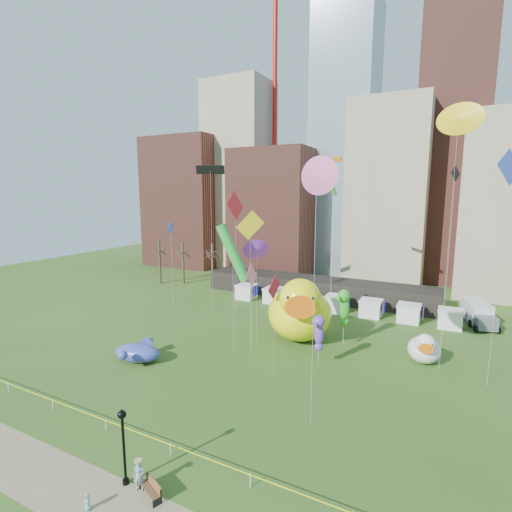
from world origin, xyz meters
The scene contains 32 objects.
ground centered at (0.00, 0.00, 0.00)m, with size 160.00×160.00×0.00m, color #2A4917.
footpath centered at (0.00, -5.00, 0.01)m, with size 70.00×4.00×0.02m, color #7D6F4E.
skyline centered at (2.25, 61.06, 21.44)m, with size 101.00×23.00×68.00m.
crane_left centered at (-21.11, 64.00, 46.90)m, with size 23.00×1.00×76.00m.
pavilion centered at (-4.00, 42.00, 1.60)m, with size 38.00×6.00×3.20m, color black.
vendor_tents centered at (1.02, 36.00, 1.11)m, with size 33.24×2.80×2.40m.
bare_trees centered at (-30.17, 40.54, 4.01)m, with size 8.44×6.44×8.50m.
caution_tape centered at (0.00, 0.00, 0.68)m, with size 50.00×0.06×0.90m.
big_duck centered at (0.25, 23.01, 3.63)m, with size 10.18×11.33×7.91m.
small_duck centered at (13.79, 23.04, 1.55)m, with size 3.64×4.59×3.38m.
seahorse_green centered at (5.25, 23.82, 4.78)m, with size 1.85×2.07×6.54m.
seahorse_purple centered at (4.49, 17.13, 3.86)m, with size 1.33×1.62×5.38m.
whale_inflatable centered at (-12.53, 10.00, 0.99)m, with size 5.35×6.33×2.17m.
park_bench centered at (1.29, -3.18, 0.52)m, with size 1.91×1.24×0.93m.
lamppost centered at (-0.73, -3.20, 2.98)m, with size 0.51×0.51×4.87m.
box_truck centered at (19.22, 39.14, 1.49)m, with size 4.32×7.26×2.90m.
woman centered at (0.36, -3.20, 0.94)m, with size 0.67×0.44×1.84m, color white.
toddler centered at (-1.12, -5.58, 0.50)m, with size 0.34×0.25×0.97m, color silver.
kite_0 centered at (1.38, 13.32, 8.57)m, with size 0.27×2.18×9.80m.
kite_1 centered at (7.06, 7.63, 18.35)m, with size 2.40×1.73×19.69m.
kite_2 centered at (-13.46, 25.29, 20.13)m, with size 3.57×2.13×20.80m.
kite_3 centered at (-4.86, 16.43, 10.99)m, with size 3.81×1.94×14.11m.
kite_4 centered at (15.24, 21.46, 23.59)m, with size 2.69×1.40×25.00m.
kite_5 centered at (-14.43, 18.06, 12.60)m, with size 0.33×1.62×13.93m.
kite_6 centered at (1.66, 30.78, 21.01)m, with size 2.07×1.31×21.67m.
kite_7 centered at (-3.90, 19.97, 10.98)m, with size 1.48×1.95×12.09m.
kite_8 centered at (-8.16, 22.64, 15.55)m, with size 0.16×3.66×17.54m.
kite_9 centered at (-3.19, 17.48, 8.49)m, with size 0.27×2.72×9.94m.
kite_10 centered at (15.32, 22.52, 17.81)m, with size 0.76×1.37×19.74m.
kite_11 centered at (3.60, 23.95, 17.38)m, with size 1.15×3.69×18.01m.
kite_12 centered at (-3.70, 18.16, 13.66)m, with size 2.42×2.03×15.39m.
kite_13 centered at (19.25, 20.29, 18.94)m, with size 2.00×2.30×20.79m.
Camera 1 is at (15.60, -17.84, 17.19)m, focal length 27.00 mm.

